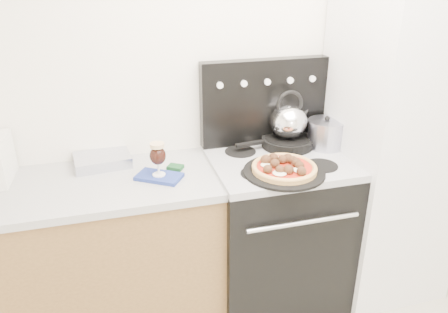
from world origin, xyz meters
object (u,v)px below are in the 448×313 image
object	(u,v)px
pizza	(284,167)
skillet	(287,142)
fridge	(392,143)
stove_body	(275,231)
beer_glass	(158,159)
oven_mitt	(159,177)
tea_kettle	(289,119)
pizza_pan	(284,172)
stock_pot	(326,134)
base_cabinet	(84,261)

from	to	relation	value
pizza	skillet	world-z (taller)	pizza
fridge	pizza	distance (m)	0.76
stove_body	beer_glass	bearing A→B (deg)	-177.85
oven_mitt	tea_kettle	size ratio (longest dim) A/B	0.95
pizza	pizza_pan	bearing A→B (deg)	90.00
pizza_pan	skillet	world-z (taller)	skillet
stove_body	pizza	bearing A→B (deg)	-104.39
stock_pot	base_cabinet	bearing A→B (deg)	-177.33
pizza_pan	pizza	bearing A→B (deg)	-90.00
base_cabinet	skillet	bearing A→B (deg)	6.09
skillet	tea_kettle	size ratio (longest dim) A/B	1.26
stove_body	pizza_pan	bearing A→B (deg)	-104.39
base_cabinet	pizza_pan	distance (m)	1.19
stove_body	oven_mitt	size ratio (longest dim) A/B	3.84
oven_mitt	tea_kettle	bearing A→B (deg)	12.90
base_cabinet	beer_glass	xyz separation A→B (m)	(0.43, -0.05, 0.58)
stove_body	skillet	size ratio (longest dim) A/B	2.91
base_cabinet	skillet	xyz separation A→B (m)	(1.22, 0.13, 0.52)
beer_glass	tea_kettle	size ratio (longest dim) A/B	0.75
fridge	skillet	distance (m)	0.61
stock_pot	tea_kettle	bearing A→B (deg)	163.43
base_cabinet	stove_body	bearing A→B (deg)	-1.30
fridge	pizza_pan	world-z (taller)	fridge
pizza_pan	oven_mitt	bearing A→B (deg)	166.43
stove_body	pizza	xyz separation A→B (m)	(-0.05, -0.18, 0.52)
stock_pot	skillet	bearing A→B (deg)	163.43
beer_glass	pizza_pan	world-z (taller)	beer_glass
beer_glass	pizza	size ratio (longest dim) A/B	0.54
oven_mitt	fridge	bearing A→B (deg)	0.01
pizza	stock_pot	xyz separation A→B (m)	(0.37, 0.27, 0.04)
stove_body	pizza_pan	distance (m)	0.52
stock_pot	pizza_pan	bearing A→B (deg)	-144.11
tea_kettle	oven_mitt	bearing A→B (deg)	-157.65
skillet	stock_pot	size ratio (longest dim) A/B	1.43
fridge	oven_mitt	distance (m)	1.37
beer_glass	skillet	size ratio (longest dim) A/B	0.60
oven_mitt	pizza_pan	size ratio (longest dim) A/B	0.54
skillet	tea_kettle	bearing A→B (deg)	0.00
base_cabinet	oven_mitt	size ratio (longest dim) A/B	6.33
tea_kettle	stock_pot	world-z (taller)	tea_kettle
beer_glass	pizza_pan	distance (m)	0.65
pizza	tea_kettle	bearing A→B (deg)	64.49
fridge	tea_kettle	bearing A→B (deg)	162.95
beer_glass	tea_kettle	world-z (taller)	tea_kettle
stove_body	tea_kettle	bearing A→B (deg)	53.91
stove_body	fridge	size ratio (longest dim) A/B	0.46
base_cabinet	beer_glass	world-z (taller)	beer_glass
base_cabinet	skillet	size ratio (longest dim) A/B	4.79
base_cabinet	stock_pot	size ratio (longest dim) A/B	6.84
stove_body	tea_kettle	xyz separation A→B (m)	(0.11, 0.15, 0.65)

